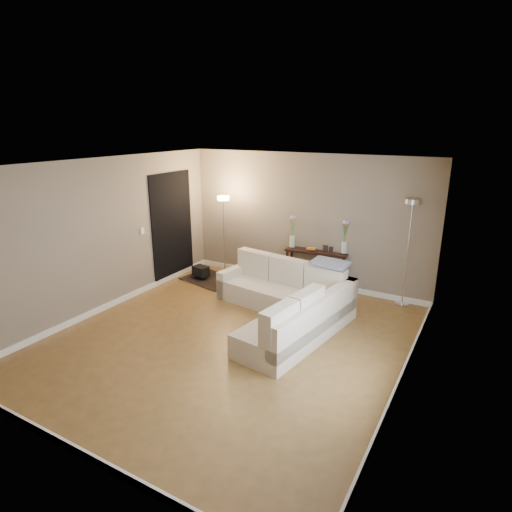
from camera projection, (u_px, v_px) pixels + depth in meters
The scene contains 23 objects.
floor at pixel (230, 339), 6.48m from camera, with size 5.00×5.50×0.01m, color brown.
ceiling at pixel (226, 164), 5.70m from camera, with size 5.00×5.50×0.01m, color white.
wall_back at pixel (305, 220), 8.38m from camera, with size 5.00×0.02×2.60m, color gray.
wall_front at pixel (59, 338), 3.80m from camera, with size 5.00×0.02×2.60m, color gray.
wall_left at pixel (105, 235), 7.28m from camera, with size 0.02×5.50×2.60m, color gray.
wall_right at pixel (411, 289), 4.91m from camera, with size 0.02×5.50×2.60m, color gray.
baseboard_back at pixel (303, 281), 8.73m from camera, with size 5.00×0.03×0.10m, color white.
baseboard_front at pixel (78, 451), 4.19m from camera, with size 5.00×0.03×0.10m, color white.
baseboard_left at pixel (113, 303), 7.64m from camera, with size 0.03×5.50×0.10m, color white.
baseboard_right at pixel (398, 383), 5.29m from camera, with size 0.03×5.50×0.10m, color white.
doorway at pixel (172, 227), 8.73m from camera, with size 0.02×1.20×2.20m, color black.
switch_plate at pixel (142, 231), 8.00m from camera, with size 0.02×0.08×0.12m, color white.
sectional_sofa at pixel (287, 302), 7.03m from camera, with size 2.51×2.63×0.85m.
throw_blanket at pixel (330, 263), 7.06m from camera, with size 0.61×0.35×0.05m, color slate.
console_table at pixel (313, 266), 8.45m from camera, with size 1.25×0.46×0.75m.
leaning_mirror at pixel (320, 230), 8.35m from camera, with size 0.87×0.13×0.68m.
table_decor at pixel (317, 248), 8.28m from camera, with size 0.52×0.13×0.12m.
flower_vase_left at pixel (292, 233), 8.43m from camera, with size 0.15×0.12×0.65m.
flower_vase_right at pixel (345, 239), 8.04m from camera, with size 0.15×0.12×0.65m.
floor_lamp_lit at pixel (224, 221), 8.74m from camera, with size 0.29×0.29×1.72m.
floor_lamp_unlit at pixel (410, 232), 7.28m from camera, with size 0.32×0.32×1.92m.
charcoal_rug at pixel (211, 279), 8.93m from camera, with size 1.12×0.84×0.01m, color black.
black_bag at pixel (201, 271), 8.92m from camera, with size 0.32×0.22×0.21m, color black.
Camera 1 is at (3.22, -4.86, 3.13)m, focal length 30.00 mm.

